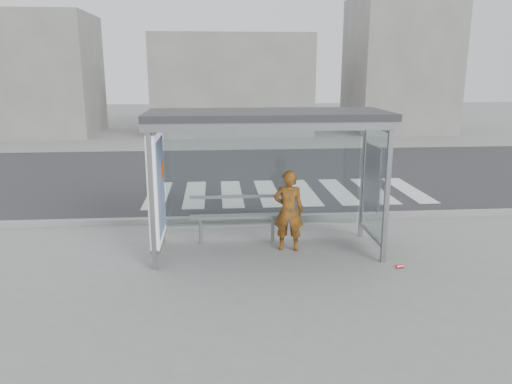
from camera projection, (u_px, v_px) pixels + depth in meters
ground at (267, 251)px, 9.39m from camera, size 80.00×80.00×0.00m
road at (244, 174)px, 16.16m from camera, size 30.00×10.00×0.01m
curb at (258, 218)px, 11.26m from camera, size 30.00×0.18×0.12m
crosswalk at (286, 192)px, 13.82m from camera, size 7.55×3.00×0.00m
bus_shelter at (246, 147)px, 8.94m from camera, size 4.25×1.65×2.62m
building_left at (34, 75)px, 25.26m from camera, size 6.00×5.00×6.00m
building_center at (231, 85)px, 26.19m from camera, size 8.00×5.00×5.00m
building_right at (399, 65)px, 26.68m from camera, size 5.00×5.00×7.00m
person at (289, 211)px, 9.29m from camera, size 0.62×0.46×1.55m
bench at (237, 216)px, 9.71m from camera, size 1.81×0.30×0.94m
soda_can at (400, 266)px, 8.59m from camera, size 0.14×0.09×0.07m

